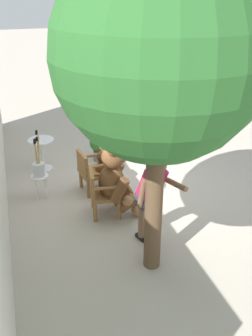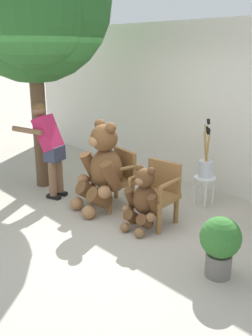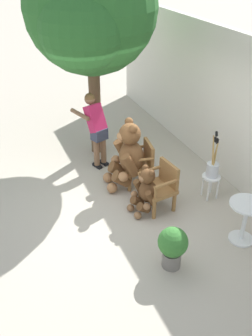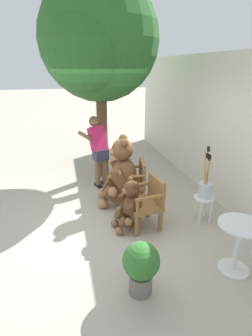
% 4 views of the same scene
% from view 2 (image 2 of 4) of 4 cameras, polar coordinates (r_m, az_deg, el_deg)
% --- Properties ---
extents(ground_plane, '(60.00, 60.00, 0.00)m').
position_cam_2_polar(ground_plane, '(5.24, -3.95, -8.88)').
color(ground_plane, '#B2A899').
extents(back_wall, '(10.00, 0.16, 2.80)m').
position_cam_2_polar(back_wall, '(6.54, 12.42, 9.04)').
color(back_wall, silver).
rests_on(back_wall, ground).
extents(wooden_chair_left, '(0.63, 0.60, 0.86)m').
position_cam_2_polar(wooden_chair_left, '(5.77, -1.54, -1.32)').
color(wooden_chair_left, olive).
rests_on(wooden_chair_left, ground).
extents(wooden_chair_right, '(0.62, 0.58, 0.86)m').
position_cam_2_polar(wooden_chair_right, '(5.20, 4.75, -3.55)').
color(wooden_chair_right, olive).
rests_on(wooden_chair_right, ground).
extents(teddy_bear_large, '(0.83, 0.82, 1.36)m').
position_cam_2_polar(teddy_bear_large, '(5.56, -3.63, 0.11)').
color(teddy_bear_large, brown).
rests_on(teddy_bear_large, ground).
extents(teddy_bear_small, '(0.54, 0.53, 0.89)m').
position_cam_2_polar(teddy_bear_small, '(5.01, 2.63, -4.72)').
color(teddy_bear_small, brown).
rests_on(teddy_bear_small, ground).
extents(person_visitor, '(0.71, 0.65, 1.55)m').
position_cam_2_polar(person_visitor, '(6.10, -11.68, 3.84)').
color(person_visitor, black).
rests_on(person_visitor, ground).
extents(white_stool, '(0.34, 0.34, 0.46)m').
position_cam_2_polar(white_stool, '(5.92, 11.85, -2.28)').
color(white_stool, white).
rests_on(white_stool, ground).
extents(brush_bucket, '(0.22, 0.22, 0.91)m').
position_cam_2_polar(brush_bucket, '(5.83, 12.03, 0.38)').
color(brush_bucket, silver).
rests_on(brush_bucket, white_stool).
extents(patio_tree, '(2.67, 2.54, 4.33)m').
position_cam_2_polar(patio_tree, '(6.41, -14.29, 23.14)').
color(patio_tree, brown).
rests_on(patio_tree, ground).
extents(potted_plant, '(0.44, 0.44, 0.68)m').
position_cam_2_polar(potted_plant, '(4.14, 14.15, -10.98)').
color(potted_plant, slate).
rests_on(potted_plant, ground).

